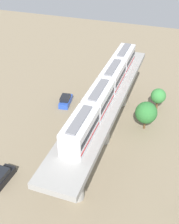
% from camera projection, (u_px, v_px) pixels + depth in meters
% --- Properties ---
extents(ground_plane, '(120.00, 120.00, 0.00)m').
position_uv_depth(ground_plane, '(103.00, 141.00, 46.20)').
color(ground_plane, '#84755B').
extents(viaduct, '(5.20, 35.80, 8.29)m').
position_uv_depth(viaduct, '(105.00, 108.00, 42.53)').
color(viaduct, '#999691').
rests_on(viaduct, ground).
extents(train, '(2.64, 27.45, 3.24)m').
position_uv_depth(train, '(106.00, 88.00, 40.86)').
color(train, silver).
rests_on(train, viaduct).
extents(parked_car_blue, '(2.42, 4.43, 1.76)m').
position_uv_depth(parked_car_blue, '(66.00, 101.00, 54.87)').
color(parked_car_blue, '#284CB7').
rests_on(parked_car_blue, ground).
extents(parked_car_black, '(1.96, 4.27, 1.76)m').
position_uv_depth(parked_car_black, '(2.00, 177.00, 39.02)').
color(parked_car_black, black).
rests_on(parked_car_black, ground).
extents(tree_mid_lot, '(3.67, 3.67, 5.11)m').
position_uv_depth(tree_mid_lot, '(146.00, 113.00, 47.14)').
color(tree_mid_lot, brown).
rests_on(tree_mid_lot, ground).
extents(tree_far_corner, '(2.75, 2.75, 4.38)m').
position_uv_depth(tree_far_corner, '(158.00, 96.00, 51.96)').
color(tree_far_corner, brown).
rests_on(tree_far_corner, ground).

